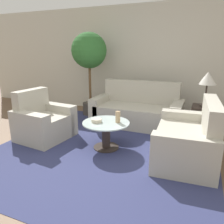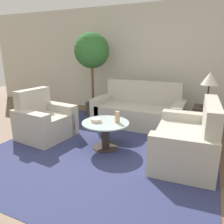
% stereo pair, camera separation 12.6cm
% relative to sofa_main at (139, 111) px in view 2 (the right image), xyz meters
% --- Properties ---
extents(ground_plane, '(14.00, 14.00, 0.00)m').
position_rel_sofa_main_xyz_m(ground_plane, '(-0.07, -2.15, -0.29)').
color(ground_plane, brown).
extents(wall_back, '(10.00, 0.06, 2.60)m').
position_rel_sofa_main_xyz_m(wall_back, '(-0.07, 0.94, 1.01)').
color(wall_back, beige).
rests_on(wall_back, ground_plane).
extents(rug, '(3.42, 3.57, 0.01)m').
position_rel_sofa_main_xyz_m(rug, '(-0.13, -1.37, -0.28)').
color(rug, navy).
rests_on(rug, ground_plane).
extents(sofa_main, '(1.86, 0.85, 0.91)m').
position_rel_sofa_main_xyz_m(sofa_main, '(0.00, 0.00, 0.00)').
color(sofa_main, '#B2AD9E').
rests_on(sofa_main, ground_plane).
extents(armchair, '(0.87, 0.96, 0.88)m').
position_rel_sofa_main_xyz_m(armchair, '(-1.38, -1.40, -0.00)').
color(armchair, '#B2AD9E').
rests_on(armchair, ground_plane).
extents(loveseat, '(0.89, 1.39, 0.89)m').
position_rel_sofa_main_xyz_m(loveseat, '(1.15, -1.24, -0.00)').
color(loveseat, '#B2AD9E').
rests_on(loveseat, ground_plane).
extents(coffee_table, '(0.76, 0.76, 0.45)m').
position_rel_sofa_main_xyz_m(coffee_table, '(-0.13, -1.37, -0.00)').
color(coffee_table, '#332823').
rests_on(coffee_table, ground_plane).
extents(side_table, '(0.43, 0.43, 0.56)m').
position_rel_sofa_main_xyz_m(side_table, '(1.31, -0.13, -0.01)').
color(side_table, '#332823').
rests_on(side_table, ground_plane).
extents(table_lamp, '(0.31, 0.31, 0.63)m').
position_rel_sofa_main_xyz_m(table_lamp, '(1.31, -0.13, 0.76)').
color(table_lamp, '#332823').
rests_on(table_lamp, side_table).
extents(potted_plant, '(0.82, 0.82, 1.96)m').
position_rel_sofa_main_xyz_m(potted_plant, '(-1.29, 0.27, 1.15)').
color(potted_plant, '#3D3833').
rests_on(potted_plant, ground_plane).
extents(vase, '(0.08, 0.08, 0.18)m').
position_rel_sofa_main_xyz_m(vase, '(0.05, -1.31, 0.25)').
color(vase, tan).
rests_on(vase, coffee_table).
extents(bowl, '(0.17, 0.17, 0.06)m').
position_rel_sofa_main_xyz_m(bowl, '(-0.27, -1.43, 0.19)').
color(bowl, beige).
rests_on(bowl, coffee_table).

